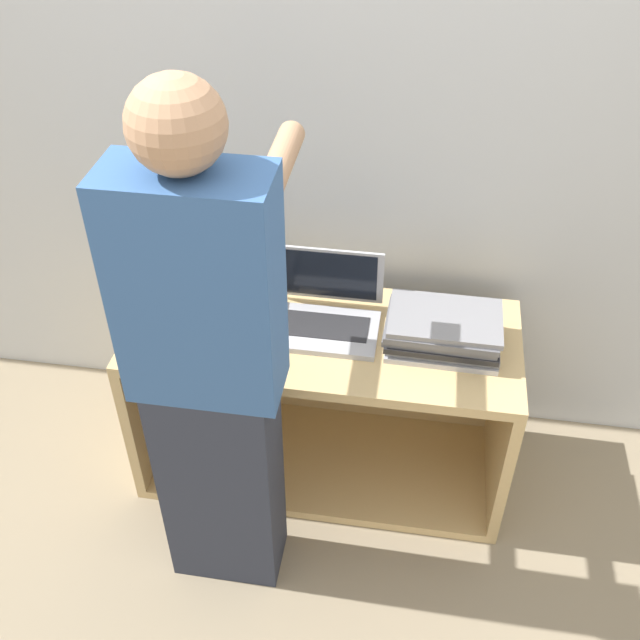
{
  "coord_description": "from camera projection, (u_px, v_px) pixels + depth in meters",
  "views": [
    {
      "loc": [
        0.27,
        -1.56,
        2.21
      ],
      "look_at": [
        0.0,
        0.19,
        0.76
      ],
      "focal_mm": 42.0,
      "sensor_mm": 36.0,
      "label": 1
    }
  ],
  "objects": [
    {
      "name": "cart",
      "position": [
        326.0,
        389.0,
        2.68
      ],
      "size": [
        1.27,
        0.54,
        0.64
      ],
      "color": "tan",
      "rests_on": "ground_plane"
    },
    {
      "name": "laptop_stack_left",
      "position": [
        209.0,
        308.0,
        2.44
      ],
      "size": [
        0.36,
        0.26,
        0.12
      ],
      "color": "#232326",
      "rests_on": "cart"
    },
    {
      "name": "laptop_stack_right",
      "position": [
        443.0,
        331.0,
        2.35
      ],
      "size": [
        0.37,
        0.25,
        0.12
      ],
      "color": "#B7B7BC",
      "rests_on": "cart"
    },
    {
      "name": "laptop_open",
      "position": [
        326.0,
        312.0,
        2.43
      ],
      "size": [
        0.35,
        0.28,
        0.25
      ],
      "color": "#B7B7BC",
      "rests_on": "cart"
    },
    {
      "name": "wall_back",
      "position": [
        342.0,
        121.0,
        2.36
      ],
      "size": [
        8.0,
        0.05,
        2.4
      ],
      "color": "silver",
      "rests_on": "ground_plane"
    },
    {
      "name": "ground_plane",
      "position": [
        312.0,
        520.0,
        2.63
      ],
      "size": [
        12.0,
        12.0,
        0.0
      ],
      "primitive_type": "plane",
      "color": "gray"
    },
    {
      "name": "person",
      "position": [
        210.0,
        374.0,
        2.0
      ],
      "size": [
        0.4,
        0.53,
        1.65
      ],
      "color": "#2D3342",
      "rests_on": "ground_plane"
    }
  ]
}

